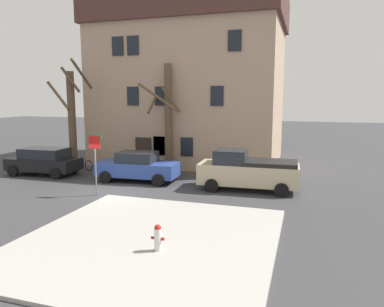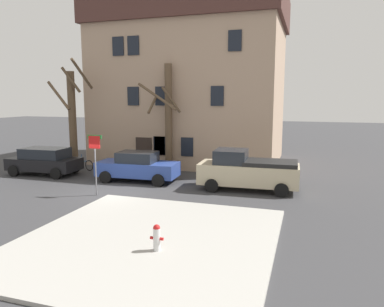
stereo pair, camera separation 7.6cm
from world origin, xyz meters
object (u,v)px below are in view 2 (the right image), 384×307
Objects in this scene: tree_bare_mid at (168,116)px; street_sign_pole at (95,154)px; pickup_truck_beige at (247,171)px; car_black_wagon at (45,161)px; building_main at (192,79)px; tree_bare_near at (72,117)px; car_blue_sedan at (138,167)px; bicycle_leaning at (84,164)px; fire_hydrant at (157,237)px.

tree_bare_mid is 2.30× the size of street_sign_pole.
street_sign_pole is at bearing -101.10° from tree_bare_mid.
car_black_wagon is at bearing -179.59° from pickup_truck_beige.
tree_bare_near is at bearing -137.13° from building_main.
car_black_wagon is 12.46m from pickup_truck_beige.
car_black_wagon is at bearing -178.78° from car_blue_sedan.
bicycle_leaning is at bearing -168.10° from tree_bare_mid.
building_main is 1.96× the size of tree_bare_mid.
bicycle_leaning is at bearing -11.76° from tree_bare_near.
tree_bare_near is 4.16× the size of bicycle_leaning.
fire_hydrant is at bearing -44.00° from street_sign_pole.
building_main is 1.87× the size of tree_bare_near.
pickup_truck_beige reaches higher than bicycle_leaning.
car_blue_sedan is (6.24, 0.13, -0.02)m from car_black_wagon.
car_blue_sedan is (-0.67, -2.97, -2.69)m from tree_bare_mid.
car_blue_sedan is 3.61m from street_sign_pole.
fire_hydrant is (4.18, -16.46, -5.51)m from building_main.
pickup_truck_beige is at bearing -0.40° from car_blue_sedan.
building_main is 3.02× the size of car_black_wagon.
pickup_truck_beige is 11.20m from bicycle_leaning.
car_black_wagon is 2.58× the size of bicycle_leaning.
fire_hydrant is 7.72m from street_sign_pole.
tree_bare_near is 6.52m from car_blue_sedan.
street_sign_pole is at bearing -154.03° from pickup_truck_beige.
fire_hydrant is (-1.34, -8.57, -0.45)m from pickup_truck_beige.
street_sign_pole reaches higher than fire_hydrant.
car_black_wagon is (-6.91, -3.10, -2.66)m from tree_bare_mid.
car_blue_sedan is 9.90m from fire_hydrant.
fire_hydrant is 14.23m from bicycle_leaning.
pickup_truck_beige is 1.73× the size of street_sign_pole.
tree_bare_near reaches higher than pickup_truck_beige.
pickup_truck_beige is at bearing -55.02° from building_main.
car_black_wagon is at bearing 150.44° from street_sign_pole.
tree_bare_near is at bearing 134.75° from fire_hydrant.
car_blue_sedan reaches higher than bicycle_leaning.
car_blue_sedan is 5.68× the size of fire_hydrant.
tree_bare_near is (-6.32, -5.87, -2.58)m from building_main.
pickup_truck_beige is 2.98× the size of bicycle_leaning.
fire_hydrant is at bearing -70.04° from tree_bare_mid.
tree_bare_mid is 6.80m from pickup_truck_beige.
tree_bare_mid is 1.33× the size of pickup_truck_beige.
pickup_truck_beige is (5.55, -3.01, -2.54)m from tree_bare_mid.
building_main is 9.45m from car_blue_sedan.
fire_hydrant is at bearing -37.32° from car_black_wagon.
tree_bare_near is at bearing -171.11° from tree_bare_mid.
building_main is 2.62× the size of pickup_truck_beige.
pickup_truck_beige reaches higher than car_blue_sedan.
building_main is 17.85m from fire_hydrant.
bicycle_leaning is (-4.81, 1.81, -0.48)m from car_blue_sedan.
street_sign_pole is (5.06, -5.33, -1.42)m from tree_bare_near.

